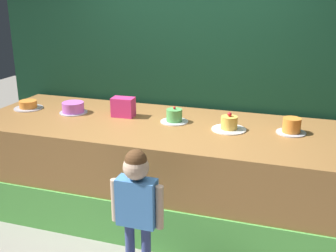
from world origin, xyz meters
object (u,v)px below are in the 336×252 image
(cake_far_left, at_px, (28,105))
(cake_center, at_px, (174,116))
(pink_box, at_px, (123,107))
(cake_far_right, at_px, (292,126))
(cake_left, at_px, (73,108))
(child_figure, at_px, (137,198))
(cake_right, at_px, (229,124))

(cake_far_left, xyz_separation_m, cake_center, (1.62, 0.04, 0.02))
(pink_box, xyz_separation_m, cake_far_right, (1.62, -0.00, -0.03))
(pink_box, relative_size, cake_far_left, 0.72)
(cake_left, height_order, cake_center, cake_center)
(cake_far_left, height_order, cake_far_right, cake_far_right)
(cake_left, bearing_deg, cake_center, 1.52)
(pink_box, relative_size, cake_left, 0.77)
(pink_box, bearing_deg, child_figure, -62.04)
(cake_far_left, bearing_deg, cake_center, 1.29)
(pink_box, distance_m, cake_far_left, 1.08)
(cake_far_left, bearing_deg, cake_right, -0.81)
(cake_far_left, bearing_deg, cake_left, 0.82)
(child_figure, relative_size, pink_box, 4.90)
(child_figure, bearing_deg, cake_far_right, 47.78)
(pink_box, bearing_deg, cake_right, -4.64)
(child_figure, xyz_separation_m, cake_left, (-1.14, 1.08, 0.30))
(cake_left, bearing_deg, pink_box, 5.22)
(cake_far_left, height_order, cake_center, cake_center)
(cake_far_left, xyz_separation_m, cake_left, (0.54, 0.01, 0.02))
(cake_right, height_order, cake_far_right, cake_right)
(cake_center, bearing_deg, cake_far_right, 0.88)
(cake_far_left, bearing_deg, cake_far_right, 1.12)
(cake_far_right, bearing_deg, cake_left, -178.80)
(cake_right, bearing_deg, cake_center, 172.93)
(cake_left, bearing_deg, cake_right, -1.36)
(cake_left, height_order, cake_far_right, cake_far_right)
(pink_box, distance_m, cake_far_right, 1.62)
(cake_center, distance_m, cake_right, 0.54)
(cake_center, height_order, cake_right, cake_right)
(cake_left, relative_size, cake_far_right, 1.09)
(pink_box, distance_m, cake_center, 0.54)
(cake_center, relative_size, cake_far_right, 1.02)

